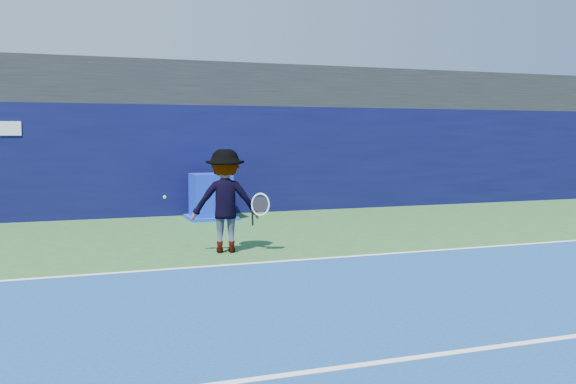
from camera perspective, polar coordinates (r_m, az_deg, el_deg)
name	(u,v)px	position (r m, az deg, el deg)	size (l,w,h in m)	color
ground	(383,302)	(8.57, 8.43, -9.66)	(80.00, 80.00, 0.00)	#2C5E2A
baseline	(300,260)	(11.23, 1.11, -6.05)	(24.00, 0.10, 0.01)	white
service_line	(477,349)	(6.95, 16.48, -13.26)	(24.00, 0.10, 0.01)	white
stadium_band	(197,87)	(19.26, -8.09, 9.23)	(36.00, 3.00, 1.20)	black
back_wall_assembly	(205,160)	(18.24, -7.38, 2.88)	(36.00, 1.03, 3.00)	#0A0B37
equipment_cart	(211,198)	(16.89, -6.88, -0.55)	(1.24, 1.24, 1.18)	#0D21BC
tennis_player	(225,201)	(11.98, -5.58, -0.78)	(1.45, 0.98, 1.92)	white
tennis_ball	(165,197)	(12.24, -10.91, -0.44)	(0.06, 0.06, 0.06)	#BBE719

